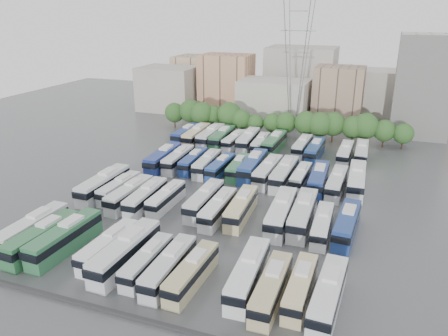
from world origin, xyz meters
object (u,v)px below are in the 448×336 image
(bus_r2_s2, at_px, (178,159))
(bus_r3_s7, at_px, (274,143))
(bus_r3_s1, at_px, (196,135))
(bus_r3_s12, at_px, (345,153))
(bus_r0_s13, at_px, (328,294))
(bus_r2_s4, at_px, (207,164))
(bus_r3_s3, at_px, (222,137))
(bus_r3_s13, at_px, (362,153))
(bus_r2_s8, at_px, (268,171))
(bus_r1_s8, at_px, (241,207))
(bus_r0_s11, at_px, (271,288))
(apartment_tower, at_px, (423,86))
(bus_r2_s10, at_px, (301,177))
(bus_r0_s10, at_px, (248,273))
(bus_r2_s6, at_px, (238,167))
(bus_r1_s2, at_px, (130,194))
(bus_r1_s11, at_px, (303,214))
(bus_r2_s3, at_px, (193,161))
(bus_r2_s13, at_px, (357,180))
(bus_r1_s7, at_px, (218,208))
(bus_r3_s2, at_px, (211,136))
(bus_r3_s6, at_px, (260,143))
(bus_r1_s4, at_px, (166,198))
(bus_r1_s0, at_px, (103,184))
(bus_r0_s1, at_px, (42,238))
(bus_r2_s9, at_px, (284,174))
(bus_r0_s0, at_px, (33,229))
(bus_r0_s4, at_px, (109,246))
(bus_r1_s3, at_px, (146,197))
(bus_r3_s0, at_px, (186,134))
(bus_r2_s1, at_px, (163,158))
(bus_r2_s11, at_px, (319,179))
(electricity_pylon, at_px, (296,62))
(bus_r0_s5, at_px, (126,252))
(bus_r0_s12, at_px, (300,287))
(bus_r0_s8, at_px, (192,272))
(bus_r1_s6, at_px, (204,200))
(bus_r1_s13, at_px, (347,224))
(bus_r3_s9, at_px, (302,146))
(bus_r1_s1, at_px, (119,188))
(bus_r0_s7, at_px, (169,267))
(bus_r1_s12, at_px, (322,225))
(bus_r3_s10, at_px, (315,150))

(bus_r2_s2, distance_m, bus_r3_s7, 24.36)
(bus_r3_s1, distance_m, bus_r3_s12, 36.38)
(bus_r0_s13, distance_m, bus_r2_s4, 46.48)
(bus_r3_s3, height_order, bus_r3_s13, bus_r3_s3)
(bus_r3_s13, bearing_deg, bus_r2_s8, -132.93)
(bus_r1_s8, relative_size, bus_r3_s12, 1.04)
(bus_r0_s11, distance_m, bus_r1_s8, 21.51)
(bus_r2_s8, bearing_deg, bus_r0_s11, -72.94)
(apartment_tower, distance_m, bus_r2_s10, 52.72)
(bus_r0_s10, relative_size, bus_r1_s8, 1.04)
(bus_r2_s2, relative_size, bus_r2_s6, 1.10)
(bus_r1_s2, xyz_separation_m, bus_r1_s11, (29.72, 2.26, 0.22))
(bus_r2_s3, xyz_separation_m, bus_r2_s13, (33.25, 0.09, 0.34))
(bus_r2_s2, bearing_deg, bus_r1_s7, -51.57)
(bus_r2_s2, xyz_separation_m, bus_r3_s2, (0.30, 17.97, 0.22))
(bus_r2_s4, xyz_separation_m, bus_r3_s6, (6.55, 17.70, -0.08))
(bus_r2_s3, xyz_separation_m, bus_r3_s13, (33.02, 17.66, 0.14))
(bus_r1_s4, distance_m, bus_r1_s7, 9.99)
(bus_r1_s0, bearing_deg, bus_r0_s1, -81.05)
(bus_r1_s0, relative_size, bus_r2_s13, 1.00)
(apartment_tower, distance_m, bus_r1_s0, 84.78)
(bus_r2_s8, xyz_separation_m, bus_r3_s2, (-19.52, 18.67, 0.13))
(apartment_tower, height_order, bus_r2_s9, apartment_tower)
(bus_r0_s0, xyz_separation_m, bus_r0_s4, (13.08, -0.16, -0.18))
(bus_r3_s2, distance_m, bus_r3_s7, 16.24)
(bus_r3_s12, bearing_deg, bus_r2_s13, -76.37)
(bus_r1_s3, relative_size, bus_r3_s0, 0.99)
(bus_r2_s1, bearing_deg, bus_r3_s0, 98.32)
(bus_r0_s10, relative_size, bus_r2_s11, 0.99)
(bus_r0_s10, distance_m, bus_r1_s3, 28.06)
(bus_r2_s1, bearing_deg, electricity_pylon, 60.41)
(bus_r0_s5, bearing_deg, electricity_pylon, 86.29)
(bus_r2_s1, relative_size, bus_r3_s12, 1.13)
(bus_r2_s3, bearing_deg, bus_r0_s12, -52.48)
(bus_r0_s8, bearing_deg, bus_r3_s2, 111.72)
(apartment_tower, bearing_deg, bus_r2_s11, -112.06)
(bus_r2_s2, height_order, bus_r2_s3, bus_r2_s2)
(bus_r0_s12, xyz_separation_m, bus_r1_s3, (-29.57, 15.98, 0.14))
(bus_r1_s6, height_order, bus_r2_s9, bus_r2_s9)
(bus_r3_s0, bearing_deg, bus_r1_s7, -57.89)
(bus_r0_s4, distance_m, bus_r2_s3, 36.02)
(bus_r1_s6, height_order, bus_r1_s13, bus_r1_s13)
(bus_r2_s10, bearing_deg, bus_r3_s9, 101.11)
(bus_r1_s1, xyz_separation_m, bus_r3_s0, (-3.27, 35.71, 0.16))
(bus_r0_s1, distance_m, bus_r1_s7, 26.46)
(electricity_pylon, distance_m, bus_r2_s6, 41.19)
(apartment_tower, xyz_separation_m, bus_r0_s7, (-32.20, -82.79, -11.16))
(apartment_tower, bearing_deg, bus_r1_s4, -123.52)
(bus_r1_s12, height_order, bus_r2_s6, bus_r1_s12)
(bus_r0_s8, distance_m, bus_r3_s10, 54.01)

